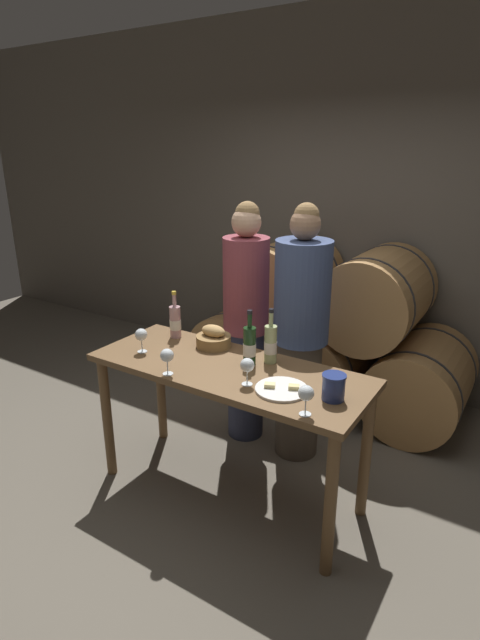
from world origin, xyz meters
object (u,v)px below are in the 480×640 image
object	(u,v)px
wine_glass_far_left	(141,335)
person_left	(246,323)
wine_bottle_white	(271,344)
wine_glass_left	(167,356)
wine_bottle_red	(250,346)
blue_crock	(334,386)
bread_basket	(214,338)
tasting_table	(228,386)
person_right	(301,335)
wine_glass_right	(306,394)
cheese_plate	(282,389)
wine_glass_center	(247,366)
wine_bottle_rose	(175,321)

from	to	relation	value
wine_glass_far_left	person_left	bearing A→B (deg)	68.47
wine_bottle_white	wine_glass_left	bearing A→B (deg)	-131.77
wine_bottle_red	blue_crock	bearing A→B (deg)	-12.80
bread_basket	wine_glass_left	bearing A→B (deg)	-87.62
wine_glass_far_left	wine_glass_left	size ratio (longest dim) A/B	1.00
tasting_table	person_right	xyz separation A→B (m)	(0.15, 0.64, 0.14)
person_right	wine_glass_left	size ratio (longest dim) A/B	11.51
person_right	person_left	bearing A→B (deg)	179.98
wine_glass_right	wine_bottle_red	bearing A→B (deg)	146.63
bread_basket	wine_bottle_red	bearing A→B (deg)	-18.90
wine_glass_far_left	wine_glass_left	xyz separation A→B (m)	(0.34, -0.16, 0.00)
blue_crock	cheese_plate	distance (m)	0.28
wine_bottle_red	wine_glass_right	size ratio (longest dim) A/B	2.20
tasting_table	wine_glass_right	world-z (taller)	wine_glass_right
blue_crock	bread_basket	distance (m)	0.95
person_right	wine_glass_left	xyz separation A→B (m)	(-0.38, -0.91, 0.10)
tasting_table	wine_glass_center	distance (m)	0.35
cheese_plate	wine_glass_far_left	xyz separation A→B (m)	(-0.98, -0.01, 0.10)
tasting_table	wine_glass_center	size ratio (longest dim) A/B	10.91
wine_glass_far_left	wine_glass_left	distance (m)	0.38
blue_crock	wine_glass_right	world-z (taller)	wine_glass_right
person_left	cheese_plate	size ratio (longest dim) A/B	6.19
wine_bottle_rose	tasting_table	bearing A→B (deg)	-20.04
wine_bottle_rose	blue_crock	bearing A→B (deg)	-11.32
person_right	wine_glass_far_left	size ratio (longest dim) A/B	11.51
tasting_table	wine_glass_center	world-z (taller)	wine_glass_center
wine_bottle_rose	bread_basket	world-z (taller)	wine_bottle_rose
wine_bottle_rose	person_left	bearing A→B (deg)	57.23
wine_glass_left	wine_bottle_red	bearing A→B (deg)	48.07
person_right	tasting_table	bearing A→B (deg)	-103.45
wine_bottle_red	wine_bottle_white	size ratio (longest dim) A/B	1.01
wine_bottle_red	wine_bottle_rose	world-z (taller)	wine_bottle_red
wine_glass_right	wine_glass_far_left	bearing A→B (deg)	172.88
person_right	cheese_plate	bearing A→B (deg)	-71.29
tasting_table	cheese_plate	size ratio (longest dim) A/B	5.92
person_right	bread_basket	xyz separation A→B (m)	(-0.40, -0.44, 0.04)
person_left	wine_glass_left	world-z (taller)	person_left
wine_glass_left	wine_glass_center	distance (m)	0.46
bread_basket	wine_glass_left	size ratio (longest dim) A/B	1.45
person_right	blue_crock	world-z (taller)	person_right
person_right	blue_crock	bearing A→B (deg)	-53.04
blue_crock	wine_glass_right	xyz separation A→B (m)	(-0.05, -0.22, 0.04)
person_left	wine_bottle_rose	xyz separation A→B (m)	(-0.28, -0.44, 0.09)
tasting_table	wine_bottle_rose	xyz separation A→B (m)	(-0.56, 0.20, 0.24)
wine_bottle_rose	wine_glass_center	distance (m)	0.85
tasting_table	bread_basket	size ratio (longest dim) A/B	7.51
bread_basket	cheese_plate	world-z (taller)	bread_basket
wine_bottle_rose	cheese_plate	size ratio (longest dim) A/B	1.13
wine_bottle_red	wine_bottle_white	xyz separation A→B (m)	(0.09, 0.10, -0.00)
person_right	wine_glass_right	size ratio (longest dim) A/B	11.51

